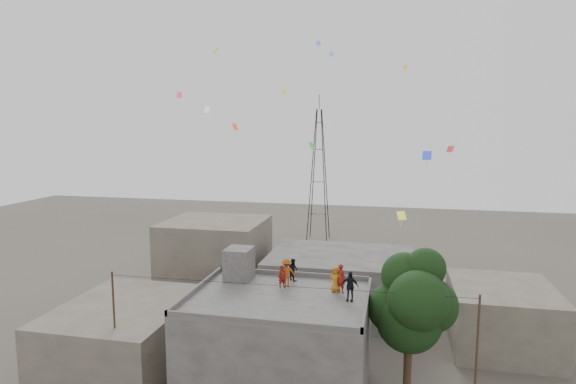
{
  "coord_description": "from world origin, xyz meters",
  "views": [
    {
      "loc": [
        6.16,
        -25.39,
        15.64
      ],
      "look_at": [
        0.3,
        1.07,
        11.96
      ],
      "focal_mm": 30.0,
      "sensor_mm": 36.0,
      "label": 1
    }
  ],
  "objects_px": {
    "stair_head_box": "(239,264)",
    "person_red_adult": "(341,278)",
    "tree": "(413,303)",
    "person_dark_adult": "(350,286)",
    "transmission_tower": "(319,175)"
  },
  "relations": [
    {
      "from": "tree",
      "to": "person_red_adult",
      "type": "height_order",
      "value": "tree"
    },
    {
      "from": "tree",
      "to": "transmission_tower",
      "type": "bearing_deg",
      "value": 106.09
    },
    {
      "from": "person_dark_adult",
      "to": "tree",
      "type": "bearing_deg",
      "value": 12.59
    },
    {
      "from": "stair_head_box",
      "to": "transmission_tower",
      "type": "bearing_deg",
      "value": 91.23
    },
    {
      "from": "tree",
      "to": "person_red_adult",
      "type": "distance_m",
      "value": 4.23
    },
    {
      "from": "stair_head_box",
      "to": "tree",
      "type": "distance_m",
      "value": 10.8
    },
    {
      "from": "stair_head_box",
      "to": "person_dark_adult",
      "type": "bearing_deg",
      "value": -17.98
    },
    {
      "from": "transmission_tower",
      "to": "person_red_adult",
      "type": "xyz_separation_m",
      "value": [
        7.34,
        -38.45,
        -2.12
      ]
    },
    {
      "from": "stair_head_box",
      "to": "transmission_tower",
      "type": "height_order",
      "value": "transmission_tower"
    },
    {
      "from": "person_red_adult",
      "to": "person_dark_adult",
      "type": "height_order",
      "value": "person_red_adult"
    },
    {
      "from": "tree",
      "to": "person_red_adult",
      "type": "xyz_separation_m",
      "value": [
        -4.03,
        0.95,
        0.84
      ]
    },
    {
      "from": "tree",
      "to": "person_dark_adult",
      "type": "xyz_separation_m",
      "value": [
        -3.4,
        -0.32,
        0.83
      ]
    },
    {
      "from": "transmission_tower",
      "to": "person_red_adult",
      "type": "height_order",
      "value": "transmission_tower"
    },
    {
      "from": "stair_head_box",
      "to": "person_red_adult",
      "type": "bearing_deg",
      "value": -9.16
    },
    {
      "from": "tree",
      "to": "transmission_tower",
      "type": "height_order",
      "value": "transmission_tower"
    }
  ]
}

